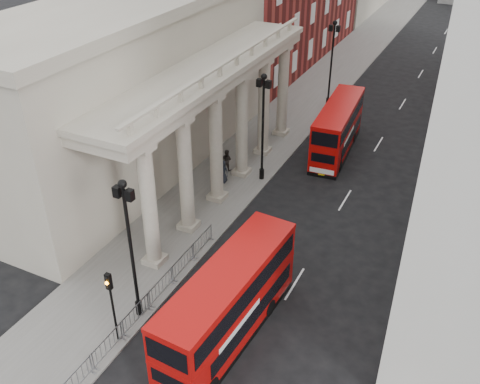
{
  "coord_description": "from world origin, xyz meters",
  "views": [
    {
      "loc": [
        13.5,
        -12.45,
        20.8
      ],
      "look_at": [
        1.08,
        12.83,
        3.34
      ],
      "focal_mm": 40.0,
      "sensor_mm": 36.0,
      "label": 1
    }
  ],
  "objects": [
    {
      "name": "ground",
      "position": [
        0.0,
        0.0,
        0.0
      ],
      "size": [
        260.0,
        260.0,
        0.0
      ],
      "primitive_type": "plane",
      "color": "black",
      "rests_on": "ground"
    },
    {
      "name": "traffic_light",
      "position": [
        -0.5,
        1.98,
        3.11
      ],
      "size": [
        0.28,
        0.33,
        4.3
      ],
      "color": "black",
      "rests_on": "sidewalk_west"
    },
    {
      "name": "sidewalk_west",
      "position": [
        -3.0,
        30.0,
        0.06
      ],
      "size": [
        6.0,
        140.0,
        0.12
      ],
      "primitive_type": "cube",
      "color": "slate",
      "rests_on": "ground"
    },
    {
      "name": "lamp_post_south",
      "position": [
        -0.6,
        4.0,
        4.91
      ],
      "size": [
        1.05,
        0.44,
        8.32
      ],
      "color": "black",
      "rests_on": "sidewalk_west"
    },
    {
      "name": "pedestrian_a",
      "position": [
        -2.76,
        12.34,
        0.97
      ],
      "size": [
        0.62,
        0.41,
        1.7
      ],
      "primitive_type": "imported",
      "rotation": [
        0.0,
        0.0,
        -0.0
      ],
      "color": "black",
      "rests_on": "sidewalk_west"
    },
    {
      "name": "bus_near",
      "position": [
        4.38,
        4.85,
        2.27
      ],
      "size": [
        3.06,
        10.2,
        4.34
      ],
      "rotation": [
        0.0,
        0.0,
        -0.06
      ],
      "color": "#B00908",
      "rests_on": "ground"
    },
    {
      "name": "kerb",
      "position": [
        -0.05,
        30.0,
        0.07
      ],
      "size": [
        0.2,
        140.0,
        0.14
      ],
      "primitive_type": "cube",
      "color": "slate",
      "rests_on": "ground"
    },
    {
      "name": "sidewalk_east",
      "position": [
        13.5,
        30.0,
        0.06
      ],
      "size": [
        3.0,
        140.0,
        0.12
      ],
      "primitive_type": "cube",
      "color": "slate",
      "rests_on": "ground"
    },
    {
      "name": "pedestrian_c",
      "position": [
        -3.03,
        18.26,
        1.02
      ],
      "size": [
        0.92,
        0.63,
        1.79
      ],
      "primitive_type": "imported",
      "rotation": [
        0.0,
        0.0,
        6.36
      ],
      "color": "black",
      "rests_on": "sidewalk_west"
    },
    {
      "name": "bus_far",
      "position": [
        3.04,
        27.06,
        2.17
      ],
      "size": [
        3.07,
        9.76,
        4.15
      ],
      "rotation": [
        0.0,
        0.0,
        0.08
      ],
      "color": "#B40A08",
      "rests_on": "ground"
    },
    {
      "name": "crowd_barriers",
      "position": [
        -0.35,
        2.23,
        0.67
      ],
      "size": [
        0.5,
        18.75,
        1.1
      ],
      "color": "gray",
      "rests_on": "sidewalk_west"
    },
    {
      "name": "lamp_post_mid",
      "position": [
        -0.6,
        20.0,
        4.91
      ],
      "size": [
        1.05,
        0.44,
        8.32
      ],
      "color": "black",
      "rests_on": "sidewalk_west"
    },
    {
      "name": "pedestrian_b",
      "position": [
        -3.63,
        20.04,
        0.99
      ],
      "size": [
        0.88,
        0.71,
        1.73
      ],
      "primitive_type": "imported",
      "rotation": [
        0.0,
        0.0,
        3.07
      ],
      "color": "#282320",
      "rests_on": "sidewalk_west"
    },
    {
      "name": "lamp_post_north",
      "position": [
        -0.6,
        36.0,
        4.91
      ],
      "size": [
        1.05,
        0.44,
        8.32
      ],
      "color": "black",
      "rests_on": "sidewalk_west"
    },
    {
      "name": "portico_building",
      "position": [
        -10.5,
        18.0,
        6.0
      ],
      "size": [
        9.0,
        28.0,
        12.0
      ],
      "primitive_type": "cube",
      "color": "#A39B89",
      "rests_on": "ground"
    }
  ]
}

